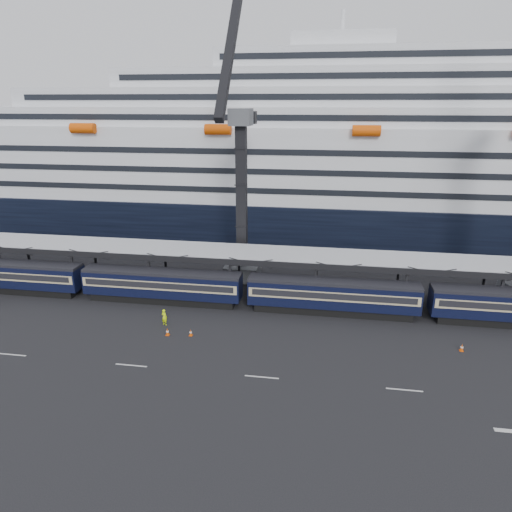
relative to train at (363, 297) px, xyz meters
The scene contains 9 objects.
ground 11.25m from the train, 65.06° to the right, with size 260.00×260.00×0.00m, color black.
train is the anchor object (origin of this frame).
canopy 6.85m from the train, 40.71° to the left, with size 130.00×6.25×5.53m.
cruise_ship 37.56m from the train, 84.34° to the left, with size 214.09×28.84×34.00m.
crane_dark_near 20.10m from the train, 150.76° to the left, with size 4.50×17.75×35.08m.
worker 21.91m from the train, 164.45° to the right, with size 0.66×0.44×1.82m, color #D9FF0D.
traffic_cone_b 19.34m from the train, 156.25° to the right, with size 0.35×0.35×0.71m.
traffic_cone_c 21.63m from the train, 158.13° to the right, with size 0.39×0.39×0.79m.
traffic_cone_d 11.33m from the train, 36.38° to the right, with size 0.38×0.38×0.76m.
Camera 1 is at (-9.18, -37.87, 22.67)m, focal length 32.00 mm.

